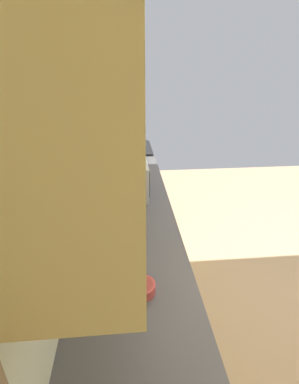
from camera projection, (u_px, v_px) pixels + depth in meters
ground_plane at (287, 299)px, 2.55m from camera, size 6.42×6.42×0.00m
wall_back at (68, 157)px, 1.80m from camera, size 4.13×0.12×2.77m
counter_run at (132, 301)px, 1.94m from camera, size 3.34×0.65×0.92m
upper_cabinets at (94, 103)px, 1.36m from camera, size 2.05×0.33×0.59m
oven_range at (127, 182)px, 3.70m from camera, size 0.63×0.64×1.10m
microwave at (125, 177)px, 2.33m from camera, size 0.45×0.37×0.29m
bowl at (142, 287)px, 1.39m from camera, size 0.14×0.14×0.05m
kettle at (131, 159)px, 2.91m from camera, size 0.18×0.13×0.19m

